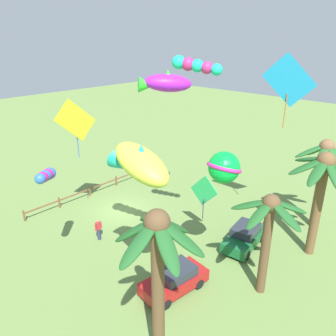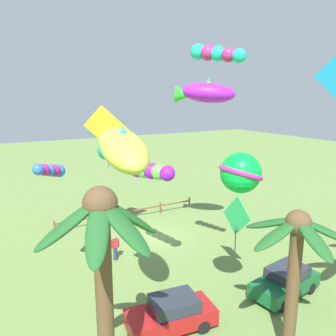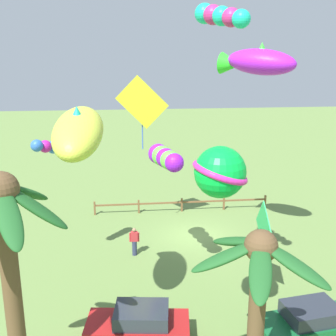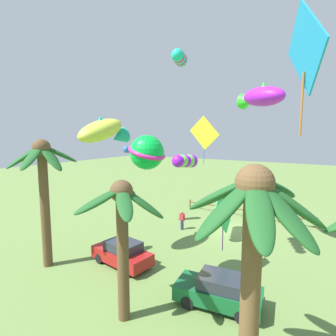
{
  "view_description": "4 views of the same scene",
  "coord_description": "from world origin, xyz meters",
  "px_view_note": "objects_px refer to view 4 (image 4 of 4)",
  "views": [
    {
      "loc": [
        14.98,
        19.33,
        13.51
      ],
      "look_at": [
        1.53,
        6.68,
        6.08
      ],
      "focal_mm": 35.45,
      "sensor_mm": 36.0,
      "label": 1
    },
    {
      "loc": [
        10.33,
        20.69,
        10.13
      ],
      "look_at": [
        1.76,
        5.3,
        6.33
      ],
      "focal_mm": 35.73,
      "sensor_mm": 36.0,
      "label": 2
    },
    {
      "loc": [
        4.27,
        23.17,
        10.75
      ],
      "look_at": [
        2.32,
        5.68,
        5.91
      ],
      "focal_mm": 44.81,
      "sensor_mm": 36.0,
      "label": 3
    },
    {
      "loc": [
        -6.74,
        20.91,
        7.88
      ],
      "look_at": [
        2.04,
        7.02,
        5.84
      ],
      "focal_mm": 28.47,
      "sensor_mm": 36.0,
      "label": 4
    }
  ],
  "objects_px": {
    "kite_diamond_2": "(305,49)",
    "parked_car_0": "(219,291)",
    "kite_tube_7": "(139,152)",
    "kite_diamond_6": "(223,213)",
    "parked_car_1": "(122,253)",
    "kite_diamond_4": "(204,133)",
    "palm_tree_3": "(43,175)",
    "palm_tree_1": "(253,229)",
    "spectator_0": "(182,220)",
    "kite_tube_3": "(180,58)",
    "kite_ball_5": "(147,152)",
    "palm_tree_2": "(121,219)",
    "kite_tube_8": "(186,161)",
    "kite_fish_0": "(261,97)",
    "kite_fish_1": "(104,131)"
  },
  "relations": [
    {
      "from": "palm_tree_1",
      "to": "kite_diamond_2",
      "type": "xyz_separation_m",
      "value": [
        -0.69,
        -3.22,
        5.56
      ]
    },
    {
      "from": "spectator_0",
      "to": "kite_fish_0",
      "type": "distance_m",
      "value": 11.35
    },
    {
      "from": "palm_tree_3",
      "to": "kite_fish_0",
      "type": "relative_size",
      "value": 1.94
    },
    {
      "from": "spectator_0",
      "to": "kite_tube_3",
      "type": "relative_size",
      "value": 0.62
    },
    {
      "from": "kite_diamond_2",
      "to": "kite_diamond_4",
      "type": "xyz_separation_m",
      "value": [
        8.72,
        -10.9,
        -2.79
      ]
    },
    {
      "from": "spectator_0",
      "to": "kite_tube_7",
      "type": "bearing_deg",
      "value": 15.83
    },
    {
      "from": "palm_tree_3",
      "to": "kite_fish_0",
      "type": "distance_m",
      "value": 14.37
    },
    {
      "from": "palm_tree_2",
      "to": "kite_diamond_2",
      "type": "height_order",
      "value": "kite_diamond_2"
    },
    {
      "from": "kite_tube_7",
      "to": "kite_fish_1",
      "type": "bearing_deg",
      "value": 107.08
    },
    {
      "from": "kite_tube_8",
      "to": "kite_fish_1",
      "type": "bearing_deg",
      "value": 53.44
    },
    {
      "from": "parked_car_1",
      "to": "kite_tube_3",
      "type": "distance_m",
      "value": 11.78
    },
    {
      "from": "palm_tree_1",
      "to": "kite_ball_5",
      "type": "bearing_deg",
      "value": -27.46
    },
    {
      "from": "kite_fish_1",
      "to": "kite_tube_7",
      "type": "distance_m",
      "value": 6.17
    },
    {
      "from": "kite_tube_8",
      "to": "palm_tree_2",
      "type": "bearing_deg",
      "value": 101.28
    },
    {
      "from": "kite_tube_3",
      "to": "kite_ball_5",
      "type": "bearing_deg",
      "value": 80.87
    },
    {
      "from": "kite_diamond_6",
      "to": "parked_car_1",
      "type": "bearing_deg",
      "value": 22.76
    },
    {
      "from": "kite_ball_5",
      "to": "kite_diamond_6",
      "type": "xyz_separation_m",
      "value": [
        -2.8,
        -3.31,
        -3.49
      ]
    },
    {
      "from": "kite_diamond_4",
      "to": "kite_fish_1",
      "type": "bearing_deg",
      "value": 74.38
    },
    {
      "from": "kite_fish_1",
      "to": "kite_diamond_2",
      "type": "xyz_separation_m",
      "value": [
        -11.34,
        1.52,
        2.69
      ]
    },
    {
      "from": "palm_tree_3",
      "to": "kite_tube_8",
      "type": "bearing_deg",
      "value": -124.68
    },
    {
      "from": "palm_tree_3",
      "to": "parked_car_1",
      "type": "bearing_deg",
      "value": -146.67
    },
    {
      "from": "palm_tree_1",
      "to": "kite_fish_1",
      "type": "distance_m",
      "value": 12.01
    },
    {
      "from": "kite_fish_0",
      "to": "parked_car_0",
      "type": "bearing_deg",
      "value": 91.75
    },
    {
      "from": "parked_car_1",
      "to": "palm_tree_2",
      "type": "bearing_deg",
      "value": 132.6
    },
    {
      "from": "parked_car_0",
      "to": "parked_car_1",
      "type": "distance_m",
      "value": 6.47
    },
    {
      "from": "palm_tree_3",
      "to": "palm_tree_1",
      "type": "bearing_deg",
      "value": 172.34
    },
    {
      "from": "parked_car_1",
      "to": "kite_tube_7",
      "type": "bearing_deg",
      "value": -59.93
    },
    {
      "from": "palm_tree_1",
      "to": "palm_tree_2",
      "type": "bearing_deg",
      "value": -6.09
    },
    {
      "from": "kite_ball_5",
      "to": "palm_tree_2",
      "type": "bearing_deg",
      "value": 102.79
    },
    {
      "from": "palm_tree_3",
      "to": "kite_tube_8",
      "type": "distance_m",
      "value": 9.33
    },
    {
      "from": "spectator_0",
      "to": "kite_diamond_2",
      "type": "bearing_deg",
      "value": 138.73
    },
    {
      "from": "parked_car_1",
      "to": "kite_tube_7",
      "type": "relative_size",
      "value": 2.04
    },
    {
      "from": "parked_car_0",
      "to": "kite_fish_0",
      "type": "height_order",
      "value": "kite_fish_0"
    },
    {
      "from": "kite_tube_7",
      "to": "parked_car_0",
      "type": "bearing_deg",
      "value": 145.79
    },
    {
      "from": "kite_diamond_2",
      "to": "spectator_0",
      "type": "bearing_deg",
      "value": -41.27
    },
    {
      "from": "parked_car_0",
      "to": "spectator_0",
      "type": "relative_size",
      "value": 2.58
    },
    {
      "from": "palm_tree_2",
      "to": "parked_car_0",
      "type": "distance_m",
      "value": 5.71
    },
    {
      "from": "palm_tree_1",
      "to": "kite_diamond_6",
      "type": "xyz_separation_m",
      "value": [
        3.27,
        -6.47,
        -1.73
      ]
    },
    {
      "from": "kite_fish_0",
      "to": "kite_ball_5",
      "type": "distance_m",
      "value": 9.08
    },
    {
      "from": "spectator_0",
      "to": "kite_tube_8",
      "type": "height_order",
      "value": "kite_tube_8"
    },
    {
      "from": "kite_diamond_2",
      "to": "parked_car_0",
      "type": "bearing_deg",
      "value": -6.58
    },
    {
      "from": "parked_car_1",
      "to": "kite_diamond_4",
      "type": "bearing_deg",
      "value": -94.28
    },
    {
      "from": "kite_diamond_2",
      "to": "kite_tube_7",
      "type": "relative_size",
      "value": 2.35
    },
    {
      "from": "spectator_0",
      "to": "kite_diamond_6",
      "type": "height_order",
      "value": "kite_diamond_6"
    },
    {
      "from": "kite_fish_1",
      "to": "kite_fish_0",
      "type": "bearing_deg",
      "value": -143.02
    },
    {
      "from": "kite_fish_1",
      "to": "kite_ball_5",
      "type": "bearing_deg",
      "value": 160.89
    },
    {
      "from": "kite_diamond_6",
      "to": "kite_tube_8",
      "type": "height_order",
      "value": "kite_tube_8"
    },
    {
      "from": "kite_diamond_6",
      "to": "spectator_0",
      "type": "bearing_deg",
      "value": -42.62
    },
    {
      "from": "parked_car_1",
      "to": "kite_fish_1",
      "type": "xyz_separation_m",
      "value": [
        1.88,
        -0.58,
        7.37
      ]
    },
    {
      "from": "palm_tree_3",
      "to": "parked_car_1",
      "type": "relative_size",
      "value": 1.87
    }
  ]
}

